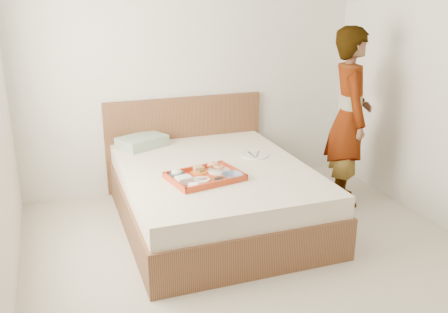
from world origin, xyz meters
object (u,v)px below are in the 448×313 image
tray (205,176)px  bed (215,195)px  dinner_plate (255,155)px  person (349,118)px

tray → bed: bearing=45.0°
tray → dinner_plate: 0.74m
bed → person: 1.47m
bed → person: size_ratio=1.18×
dinner_plate → person: bearing=-7.7°
bed → dinner_plate: bearing=19.2°
tray → dinner_plate: (0.61, 0.41, -0.02)m
tray → dinner_plate: bearing=22.5°
tray → person: person is taller
tray → person: size_ratio=0.33×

